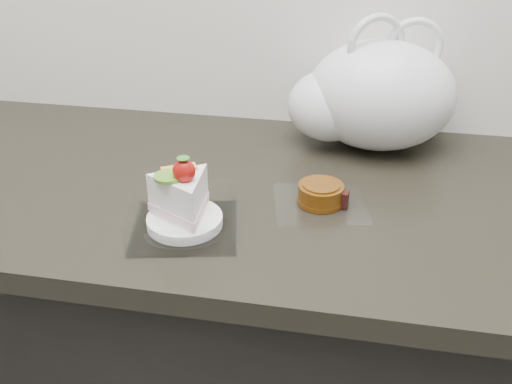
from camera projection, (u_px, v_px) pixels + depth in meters
name	position (u px, v px, depth m)	size (l,w,h in m)	color
counter	(235.00, 360.00, 1.26)	(2.04, 0.64, 0.90)	black
cake_tray	(184.00, 209.00, 0.89)	(0.19, 0.19, 0.13)	white
mooncake_wrap	(322.00, 195.00, 0.97)	(0.18, 0.18, 0.04)	white
plastic_bag	(370.00, 96.00, 1.13)	(0.38, 0.31, 0.27)	silver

